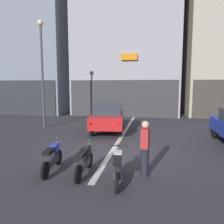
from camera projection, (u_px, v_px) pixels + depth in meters
The scene contains 10 objects.
ground_plane at pixel (112, 152), 8.69m from camera, with size 120.00×120.00×0.00m, color #333338.
lane_centre_line at pixel (129, 125), 14.54m from camera, with size 0.20×18.00×0.01m, color silver.
building_corner_left at pixel (32, 49), 23.80m from camera, with size 10.39×9.75×13.78m.
building_mid_block at pixel (129, 3), 21.25m from camera, with size 9.71×8.34×21.93m.
car_red_crossing_near at pixel (108, 117), 12.57m from camera, with size 2.27×4.29×1.64m.
street_lamp at pixel (42, 63), 13.32m from camera, with size 0.36×0.36×6.73m.
motorcycle_blue_row_leftmost at pixel (52, 157), 6.67m from camera, with size 0.55×1.67×0.98m.
motorcycle_black_row_left_mid at pixel (84, 160), 6.40m from camera, with size 0.55×1.67×0.98m.
motorcycle_white_row_centre at pixel (118, 166), 5.91m from camera, with size 0.55×1.67×0.98m.
person_by_motorcycles at pixel (145, 148), 6.27m from camera, with size 0.26×0.38×1.67m.
Camera 1 is at (1.62, -8.27, 2.68)m, focal length 34.04 mm.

